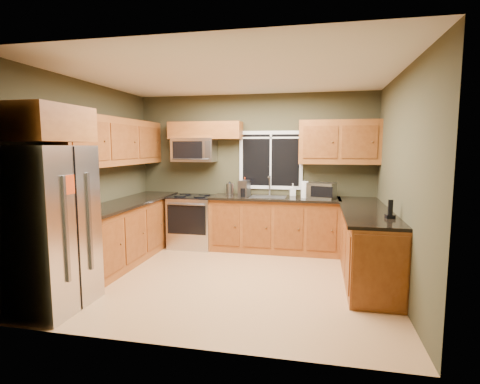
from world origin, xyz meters
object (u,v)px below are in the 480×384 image
at_px(toaster_oven, 322,191).
at_px(paper_towel_roll, 305,190).
at_px(refrigerator, 48,229).
at_px(soap_bottle_a, 245,186).
at_px(kettle, 230,188).
at_px(cordless_phone, 390,213).
at_px(range, 193,221).
at_px(soap_bottle_b, 293,190).
at_px(coffee_maker, 244,189).
at_px(microwave, 194,150).

distance_m(toaster_oven, paper_towel_roll, 0.28).
distance_m(refrigerator, soap_bottle_a, 3.40).
bearing_deg(refrigerator, kettle, 65.49).
xyz_separation_m(toaster_oven, cordless_phone, (0.79, -1.55, -0.06)).
relative_size(range, cordless_phone, 4.23).
height_order(refrigerator, range, refrigerator).
bearing_deg(soap_bottle_b, refrigerator, -129.11).
relative_size(coffee_maker, soap_bottle_b, 1.29).
height_order(microwave, paper_towel_roll, microwave).
xyz_separation_m(toaster_oven, soap_bottle_a, (-1.34, 0.27, 0.02)).
bearing_deg(range, kettle, 13.59).
xyz_separation_m(kettle, soap_bottle_a, (0.26, 0.07, 0.04)).
xyz_separation_m(soap_bottle_b, cordless_phone, (1.28, -1.82, -0.04)).
relative_size(paper_towel_roll, soap_bottle_b, 1.43).
xyz_separation_m(microwave, cordless_phone, (3.03, -1.73, -0.72)).
bearing_deg(coffee_maker, cordless_phone, -36.97).
height_order(paper_towel_roll, soap_bottle_b, paper_towel_roll).
xyz_separation_m(coffee_maker, soap_bottle_a, (-0.04, 0.25, 0.02)).
distance_m(kettle, paper_towel_roll, 1.32).
distance_m(coffee_maker, soap_bottle_b, 0.85).
bearing_deg(microwave, toaster_oven, -4.53).
bearing_deg(range, microwave, 90.02).
bearing_deg(coffee_maker, soap_bottle_a, 98.99).
height_order(refrigerator, paper_towel_roll, refrigerator).
relative_size(range, coffee_maker, 3.40).
height_order(toaster_oven, cordless_phone, toaster_oven).
relative_size(refrigerator, range, 1.92).
distance_m(coffee_maker, paper_towel_roll, 1.02).
height_order(kettle, soap_bottle_a, soap_bottle_a).
xyz_separation_m(range, microwave, (-0.00, 0.14, 1.26)).
xyz_separation_m(refrigerator, coffee_maker, (1.63, 2.75, 0.17)).
xyz_separation_m(range, soap_bottle_a, (0.90, 0.23, 0.62)).
bearing_deg(kettle, toaster_oven, -7.05).
height_order(coffee_maker, paper_towel_roll, paper_towel_roll).
xyz_separation_m(microwave, soap_bottle_b, (1.75, 0.09, -0.68)).
distance_m(refrigerator, kettle, 3.22).
height_order(range, cordless_phone, cordless_phone).
distance_m(coffee_maker, soap_bottle_a, 0.25).
bearing_deg(refrigerator, soap_bottle_a, 62.09).
bearing_deg(paper_towel_roll, toaster_oven, -9.44).
height_order(toaster_oven, soap_bottle_a, soap_bottle_a).
height_order(paper_towel_roll, soap_bottle_a, same).
bearing_deg(microwave, coffee_maker, -9.29).
distance_m(range, paper_towel_roll, 2.05).
xyz_separation_m(coffee_maker, cordless_phone, (2.09, -1.57, -0.06)).
bearing_deg(soap_bottle_b, kettle, -176.14).
bearing_deg(coffee_maker, kettle, 149.52).
relative_size(coffee_maker, paper_towel_roll, 0.90).
bearing_deg(paper_towel_roll, cordless_phone, -56.20).
distance_m(refrigerator, coffee_maker, 3.20).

